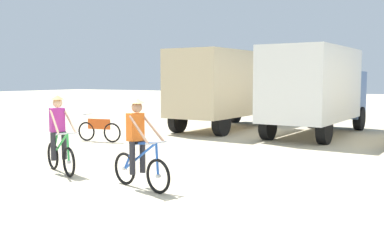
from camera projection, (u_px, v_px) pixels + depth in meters
The scene contains 6 objects.
ground_plane at pixel (113, 188), 9.14m from camera, with size 120.00×120.00×0.00m, color beige.
box_truck_tan_camper at pixel (227, 86), 19.70m from camera, with size 2.65×6.84×3.35m.
box_truck_white_box at pixel (317, 87), 17.54m from camera, with size 2.64×6.84×3.35m.
cyclist_orange_shirt at pixel (59, 137), 10.60m from camera, with size 1.61×0.81×1.82m.
cyclist_cowboy_hat at pixel (139, 147), 9.07m from camera, with size 1.69×0.61×1.82m.
bicycle_spare at pixel (99, 130), 15.84m from camera, with size 1.72×0.50×0.97m.
Camera 1 is at (5.94, -6.92, 2.22)m, focal length 42.47 mm.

